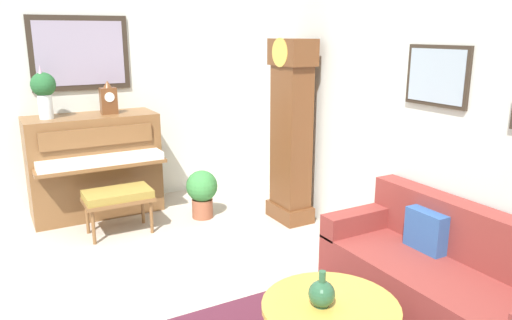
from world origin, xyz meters
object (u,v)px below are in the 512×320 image
at_px(couch, 446,280).
at_px(green_jug, 322,293).
at_px(coffee_table, 331,309).
at_px(piano_bench, 118,197).
at_px(flower_vase, 44,90).
at_px(potted_plant, 202,191).
at_px(grandfather_clock, 291,137).
at_px(piano, 95,165).
at_px(mantel_clock, 108,99).

height_order(couch, green_jug, couch).
bearing_deg(coffee_table, couch, 89.26).
distance_m(piano_bench, coffee_table, 2.86).
bearing_deg(flower_vase, piano_bench, 36.13).
distance_m(piano_bench, green_jug, 2.83).
bearing_deg(green_jug, coffee_table, 74.23).
height_order(flower_vase, potted_plant, flower_vase).
distance_m(grandfather_clock, couch, 2.36).
xyz_separation_m(piano_bench, potted_plant, (0.00, 0.95, -0.08)).
height_order(piano_bench, coffee_table, piano_bench).
distance_m(piano_bench, grandfather_clock, 1.97).
bearing_deg(green_jug, potted_plant, 172.52).
height_order(piano_bench, potted_plant, potted_plant).
relative_size(piano, couch, 0.76).
distance_m(piano, piano_bench, 0.76).
bearing_deg(flower_vase, mantel_clock, 89.96).
xyz_separation_m(piano_bench, green_jug, (2.77, 0.59, 0.10)).
height_order(grandfather_clock, potted_plant, grandfather_clock).
distance_m(piano, couch, 3.96).
xyz_separation_m(grandfather_clock, green_jug, (2.24, -1.22, -0.46)).
distance_m(piano, mantel_clock, 0.78).
bearing_deg(coffee_table, piano_bench, -166.85).
relative_size(couch, mantel_clock, 5.00).
relative_size(mantel_clock, flower_vase, 0.66).
height_order(coffee_table, flower_vase, flower_vase).
relative_size(grandfather_clock, coffee_table, 2.31).
distance_m(piano, potted_plant, 1.29).
bearing_deg(green_jug, piano, -169.30).
distance_m(mantel_clock, flower_vase, 0.69).
bearing_deg(grandfather_clock, mantel_clock, -127.10).
height_order(grandfather_clock, coffee_table, grandfather_clock).
bearing_deg(potted_plant, grandfather_clock, 58.20).
xyz_separation_m(coffee_table, green_jug, (-0.02, -0.06, 0.12)).
bearing_deg(potted_plant, piano, -125.58).
height_order(piano, potted_plant, piano).
distance_m(flower_vase, green_jug, 3.80).
height_order(coffee_table, mantel_clock, mantel_clock).
xyz_separation_m(piano, mantel_clock, (0.00, 0.21, 0.75)).
distance_m(piano, grandfather_clock, 2.30).
distance_m(piano, coffee_table, 3.60).
bearing_deg(piano_bench, green_jug, 12.01).
height_order(mantel_clock, potted_plant, mantel_clock).
relative_size(couch, flower_vase, 3.28).
xyz_separation_m(mantel_clock, flower_vase, (-0.00, -0.67, 0.14)).
xyz_separation_m(coffee_table, mantel_clock, (-3.52, -0.51, 0.96)).
relative_size(couch, coffee_table, 2.16).
height_order(piano, mantel_clock, mantel_clock).
relative_size(flower_vase, green_jug, 2.42).
bearing_deg(green_jug, mantel_clock, -172.68).
bearing_deg(potted_plant, mantel_clock, -131.99).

